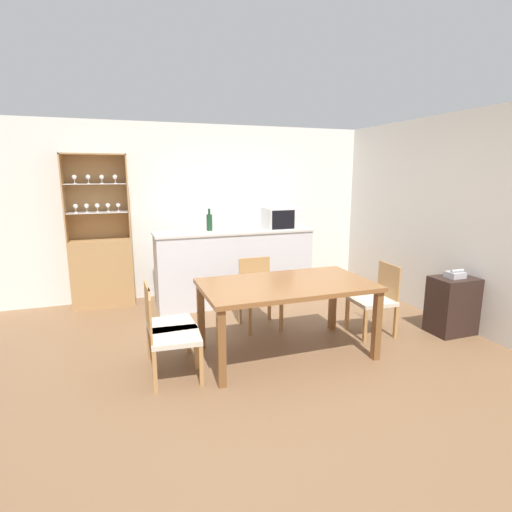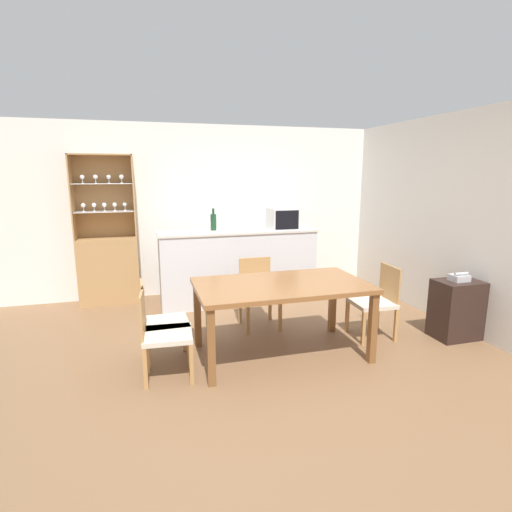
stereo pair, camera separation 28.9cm
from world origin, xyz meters
TOP-DOWN VIEW (x-y plane):
  - ground_plane at (0.00, 0.00)m, footprint 18.00×18.00m
  - wall_back at (0.00, 2.63)m, footprint 6.80×0.06m
  - wall_right at (2.58, 0.30)m, footprint 0.06×4.60m
  - kitchen_counter at (0.24, 1.94)m, footprint 2.23×0.56m
  - display_cabinet at (-1.54, 2.43)m, footprint 0.82×0.36m
  - dining_table at (0.26, 0.14)m, footprint 1.71×0.98m
  - dining_chair_side_left_far at (-0.93, 0.29)m, footprint 0.44×0.44m
  - dining_chair_side_left_near at (-0.93, -0.00)m, footprint 0.46×0.46m
  - dining_chair_side_right_far at (1.44, 0.28)m, footprint 0.45×0.45m
  - dining_chair_head_far at (0.26, 0.96)m, footprint 0.43×0.43m
  - microwave at (0.97, 1.90)m, footprint 0.53×0.40m
  - wine_bottle at (-0.09, 2.04)m, footprint 0.08×0.08m
  - side_cabinet at (2.30, 0.00)m, footprint 0.49×0.36m
  - telephone at (2.30, 0.00)m, footprint 0.19×0.16m

SIDE VIEW (x-z plane):
  - ground_plane at x=0.00m, z-range 0.00..0.00m
  - side_cabinet at x=2.30m, z-range 0.00..0.67m
  - dining_chair_side_left_far at x=-0.93m, z-range 0.01..0.83m
  - dining_chair_side_left_near at x=-0.93m, z-range 0.01..0.83m
  - dining_chair_side_right_far at x=1.44m, z-range 0.01..0.83m
  - dining_chair_head_far at x=0.26m, z-range 0.01..0.83m
  - kitchen_counter at x=0.24m, z-range 0.00..1.05m
  - display_cabinet at x=-1.54m, z-range -0.42..1.67m
  - dining_table at x=0.26m, z-range 0.30..1.05m
  - telephone at x=2.30m, z-range 0.65..0.76m
  - wine_bottle at x=-0.09m, z-range 1.02..1.33m
  - microwave at x=0.97m, z-range 1.05..1.35m
  - wall_back at x=0.00m, z-range 0.00..2.55m
  - wall_right at x=2.58m, z-range 0.00..2.55m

